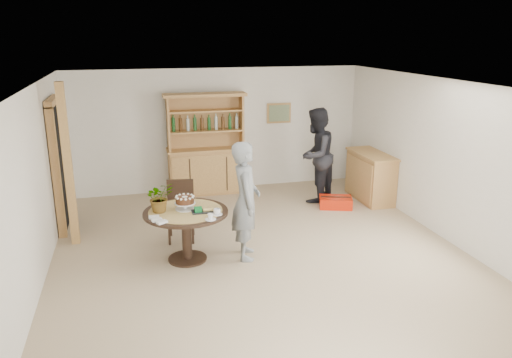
% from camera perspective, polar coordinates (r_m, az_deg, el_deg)
% --- Properties ---
extents(ground, '(7.00, 7.00, 0.00)m').
position_cam_1_polar(ground, '(7.45, 0.69, -8.79)').
color(ground, tan).
rests_on(ground, ground).
extents(room_shell, '(6.04, 7.04, 2.52)m').
position_cam_1_polar(room_shell, '(6.90, 0.75, 4.43)').
color(room_shell, white).
rests_on(room_shell, ground).
extents(doorway, '(0.13, 1.10, 2.18)m').
position_cam_1_polar(doorway, '(8.83, -21.62, 1.70)').
color(doorway, black).
rests_on(doorway, ground).
extents(pine_post, '(0.12, 0.12, 2.50)m').
position_cam_1_polar(pine_post, '(8.00, -20.70, 1.41)').
color(pine_post, tan).
rests_on(pine_post, ground).
extents(hutch, '(1.62, 0.54, 2.04)m').
position_cam_1_polar(hutch, '(10.17, -5.71, 2.17)').
color(hutch, tan).
rests_on(hutch, ground).
extents(sideboard, '(0.54, 1.26, 0.94)m').
position_cam_1_polar(sideboard, '(10.00, 12.96, 0.30)').
color(sideboard, tan).
rests_on(sideboard, ground).
extents(dining_table, '(1.20, 1.20, 0.76)m').
position_cam_1_polar(dining_table, '(7.18, -8.00, -4.74)').
color(dining_table, black).
rests_on(dining_table, ground).
extents(dining_chair, '(0.48, 0.48, 0.95)m').
position_cam_1_polar(dining_chair, '(7.97, -8.60, -3.10)').
color(dining_chair, black).
rests_on(dining_chair, ground).
extents(birthday_cake, '(0.30, 0.30, 0.20)m').
position_cam_1_polar(birthday_cake, '(7.13, -8.13, -2.50)').
color(birthday_cake, white).
rests_on(birthday_cake, dining_table).
extents(flower_vase, '(0.47, 0.44, 0.42)m').
position_cam_1_polar(flower_vase, '(7.07, -10.98, -2.04)').
color(flower_vase, '#3F7233').
rests_on(flower_vase, dining_table).
extents(gift_tray, '(0.30, 0.20, 0.08)m').
position_cam_1_polar(gift_tray, '(7.02, -6.19, -3.57)').
color(gift_tray, black).
rests_on(gift_tray, dining_table).
extents(coffee_cup_a, '(0.15, 0.15, 0.09)m').
position_cam_1_polar(coffee_cup_a, '(6.90, -4.48, -3.77)').
color(coffee_cup_a, white).
rests_on(coffee_cup_a, dining_table).
extents(coffee_cup_b, '(0.15, 0.15, 0.08)m').
position_cam_1_polar(coffee_cup_b, '(6.72, -5.23, -4.38)').
color(coffee_cup_b, white).
rests_on(coffee_cup_b, dining_table).
extents(napkins, '(0.24, 0.33, 0.03)m').
position_cam_1_polar(napkins, '(6.79, -11.18, -4.58)').
color(napkins, white).
rests_on(napkins, dining_table).
extents(teen_boy, '(0.51, 0.69, 1.73)m').
position_cam_1_polar(teen_boy, '(7.13, -1.18, -2.50)').
color(teen_boy, slate).
rests_on(teen_boy, ground).
extents(adult_person, '(1.12, 1.11, 1.82)m').
position_cam_1_polar(adult_person, '(9.65, 6.84, 2.72)').
color(adult_person, black).
rests_on(adult_person, ground).
extents(red_suitcase, '(0.70, 0.57, 0.21)m').
position_cam_1_polar(red_suitcase, '(9.52, 9.08, -2.64)').
color(red_suitcase, red).
rests_on(red_suitcase, ground).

